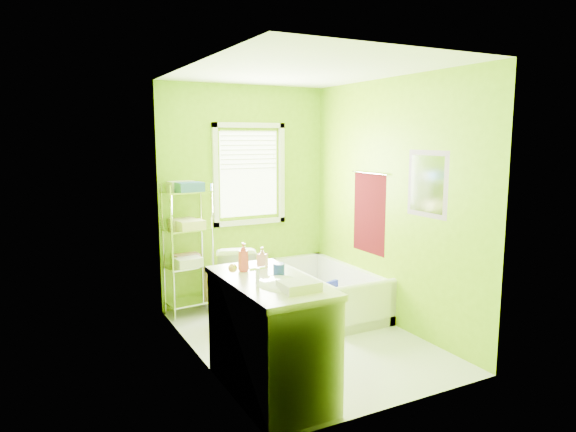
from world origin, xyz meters
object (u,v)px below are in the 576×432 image
toilet (236,277)px  wire_shelf_unit (188,235)px  vanity (270,333)px  bathtub (328,296)px

toilet → wire_shelf_unit: wire_shelf_unit is taller
vanity → wire_shelf_unit: 2.11m
bathtub → toilet: size_ratio=2.04×
toilet → vanity: 2.03m
toilet → wire_shelf_unit: size_ratio=0.52×
bathtub → wire_shelf_unit: (-1.45, 0.62, 0.75)m
vanity → wire_shelf_unit: size_ratio=0.81×
bathtub → wire_shelf_unit: size_ratio=1.06×
bathtub → vanity: bearing=-134.7°
bathtub → vanity: vanity is taller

